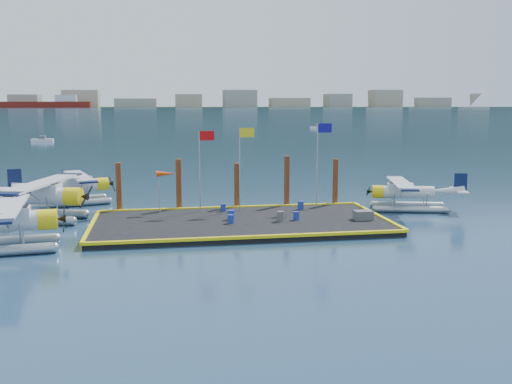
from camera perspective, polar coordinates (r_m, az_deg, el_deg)
The scene contains 24 objects.
ground at distance 39.58m, azimuth -1.56°, elevation -3.42°, with size 4000.00×4000.00×0.00m, color navy.
dock at distance 39.54m, azimuth -1.56°, elevation -3.14°, with size 20.00×10.00×0.40m, color black.
dock_bumpers at distance 39.48m, azimuth -1.56°, elevation -2.72°, with size 20.25×10.25×0.18m, color yellow, non-canonical shape.
far_backdrop at distance 1792.66m, azimuth -1.87°, elevation 9.03°, with size 3050.00×2050.00×810.00m.
seaplane_a at distance 35.75m, azimuth -24.08°, elevation -3.03°, with size 9.09×10.03×3.55m.
seaplane_b at distance 43.75m, azimuth -21.03°, elevation -0.62°, with size 9.90×10.70×3.80m.
seaplane_c at distance 49.98m, azimuth -17.68°, elevation 0.41°, with size 8.47×9.08×3.24m.
seaplane_d at distance 46.58m, azimuth 14.65°, elevation -0.19°, with size 7.85×8.47×3.01m.
drum_0 at distance 39.72m, azimuth -2.50°, elevation -2.31°, with size 0.47×0.47×0.66m, color navy.
drum_1 at distance 39.15m, azimuth 2.43°, elevation -2.44°, with size 0.49×0.49×0.69m, color #505054.
drum_2 at distance 39.68m, azimuth 4.05°, elevation -2.38°, with size 0.42×0.42×0.59m, color navy.
drum_3 at distance 38.52m, azimuth -2.55°, elevation -2.71°, with size 0.42×0.42×0.60m, color navy.
drum_4 at distance 43.56m, azimuth 4.50°, elevation -1.33°, with size 0.46×0.46×0.64m, color navy.
drum_5 at distance 42.77m, azimuth -3.30°, elevation -1.56°, with size 0.40×0.40×0.57m, color navy.
crate at distance 40.37m, azimuth 10.66°, elevation -2.29°, with size 1.27×0.84×0.63m, color #505054.
flagpole_red at distance 42.39m, azimuth -5.39°, elevation 3.39°, with size 1.14×0.08×6.00m.
flagpole_yellow at distance 42.70m, azimuth -1.38°, elevation 3.63°, with size 1.14×0.08×6.20m.
flagpole_blue at distance 43.95m, azimuth 6.40°, elevation 3.95°, with size 1.14×0.08×6.50m.
windsock at distance 42.40m, azimuth -9.05°, elevation 1.73°, with size 1.40×0.44×3.12m.
piling_0 at distance 44.25m, azimuth -13.54°, elevation 0.29°, with size 0.44×0.44×4.00m, color #482A14.
piling_1 at distance 44.16m, azimuth -7.71°, elevation 0.57°, with size 0.44×0.44×4.20m, color #482A14.
piling_2 at distance 44.56m, azimuth -1.92°, elevation 0.46°, with size 0.44×0.44×3.80m, color #482A14.
piling_3 at distance 45.24m, azimuth 3.11°, elevation 0.90°, with size 0.44×0.44×4.30m, color #482A14.
piling_4 at distance 46.30m, azimuth 7.94°, elevation 0.83°, with size 0.44×0.44×4.00m, color #482A14.
Camera 1 is at (-5.46, -38.27, 8.51)m, focal length 40.00 mm.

